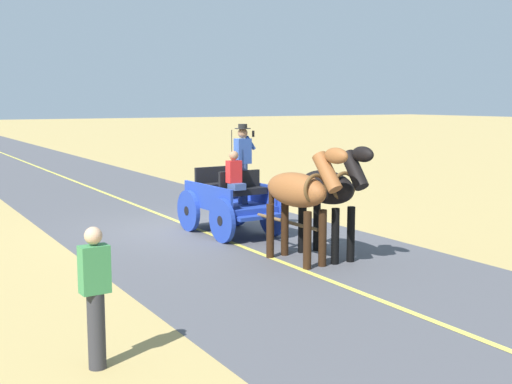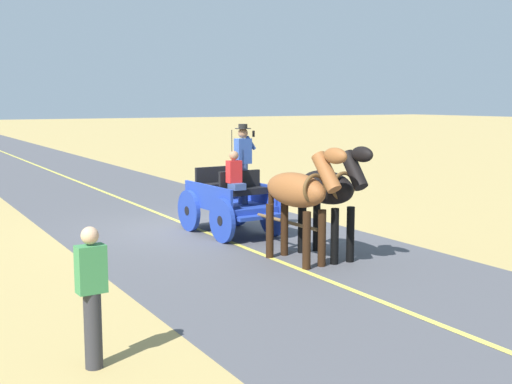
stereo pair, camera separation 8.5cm
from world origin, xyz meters
The scene contains 7 objects.
ground_plane centered at (0.00, 0.00, 0.00)m, with size 200.00×200.00×0.00m, color tan.
road_surface centered at (0.00, 0.00, 0.00)m, with size 6.39×160.00×0.01m, color #4C4C51.
road_centre_stripe centered at (0.00, 0.00, 0.01)m, with size 0.12×160.00×0.00m, color #DBCC4C.
horse_drawn_carriage centered at (-0.44, 1.01, 0.82)m, with size 1.54×4.51×2.50m.
horse_near_side centered at (-0.96, 4.02, 1.32)m, with size 0.57×2.13×2.21m.
horse_off_side centered at (-0.25, 4.06, 1.32)m, with size 0.73×2.14×2.21m.
pedestrian_walking centered at (4.47, 7.01, 0.87)m, with size 0.33×0.22×1.63m.
Camera 2 is at (6.44, 14.17, 3.00)m, focal length 46.63 mm.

